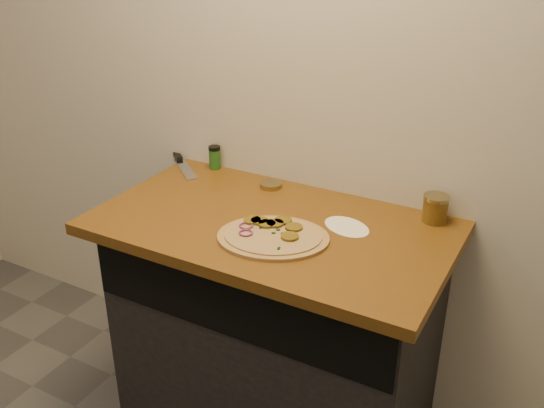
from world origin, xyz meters
The scene contains 8 objects.
cabinet centered at (0.00, 1.45, 0.43)m, with size 1.10×0.60×0.86m, color black.
countertop centered at (0.00, 1.42, 0.88)m, with size 1.20×0.70×0.04m, color brown.
pizza centered at (0.06, 1.32, 0.91)m, with size 0.45×0.45×0.02m.
chefs_knife centered at (-0.59, 1.70, 0.91)m, with size 0.28×0.24×0.02m.
mason_jar_lid centered at (-0.14, 1.67, 0.91)m, with size 0.09×0.09×0.02m, color #968557.
salsa_jar centered at (0.48, 1.69, 0.95)m, with size 0.09×0.09×0.09m.
spice_shaker centered at (-0.43, 1.72, 0.95)m, with size 0.05×0.05×0.10m.
flour_spill centered at (0.23, 1.50, 0.90)m, with size 0.17×0.17×0.00m, color white.
Camera 1 is at (0.87, -0.17, 1.84)m, focal length 40.00 mm.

